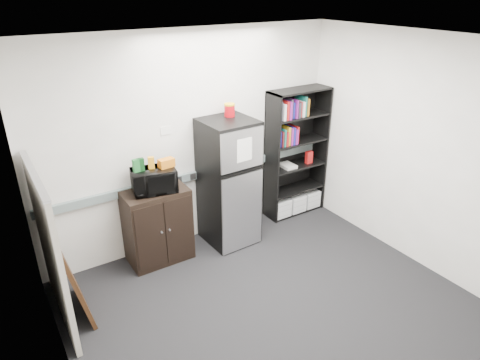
{
  "coord_description": "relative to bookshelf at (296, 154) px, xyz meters",
  "views": [
    {
      "loc": [
        -2.22,
        -2.81,
        3.14
      ],
      "look_at": [
        0.15,
        0.9,
        1.11
      ],
      "focal_mm": 32.0,
      "sensor_mm": 36.0,
      "label": 1
    }
  ],
  "objects": [
    {
      "name": "cubicle_partition",
      "position": [
        -3.43,
        -0.49,
        -0.1
      ],
      "size": [
        0.06,
        1.3,
        1.62
      ],
      "color": "gray",
      "rests_on": "floor"
    },
    {
      "name": "snack_box_c",
      "position": [
        -2.18,
        -0.05,
        0.37
      ],
      "size": [
        0.08,
        0.07,
        0.14
      ],
      "primitive_type": "cube",
      "rotation": [
        0.0,
        0.0,
        -0.28
      ],
      "color": "orange",
      "rests_on": "microwave"
    },
    {
      "name": "snack_bag",
      "position": [
        -2.02,
        -0.1,
        0.35
      ],
      "size": [
        0.19,
        0.12,
        0.1
      ],
      "primitive_type": "cube",
      "rotation": [
        0.0,
        0.0,
        0.09
      ],
      "color": "#CB6C14",
      "rests_on": "microwave"
    },
    {
      "name": "wall_back",
      "position": [
        -1.53,
        0.18,
        0.44
      ],
      "size": [
        4.0,
        0.02,
        2.7
      ],
      "primitive_type": "cube",
      "color": "silver",
      "rests_on": "floor"
    },
    {
      "name": "framed_poster",
      "position": [
        -3.3,
        -0.51,
        -0.45
      ],
      "size": [
        0.22,
        0.72,
        0.92
      ],
      "rotation": [
        0.0,
        -0.19,
        0.0
      ],
      "color": "black",
      "rests_on": "floor"
    },
    {
      "name": "snack_box_a",
      "position": [
        -2.36,
        -0.05,
        0.37
      ],
      "size": [
        0.07,
        0.05,
        0.15
      ],
      "primitive_type": "cube",
      "rotation": [
        0.0,
        0.0,
        0.06
      ],
      "color": "#1A5E27",
      "rests_on": "microwave"
    },
    {
      "name": "floor",
      "position": [
        -1.53,
        -1.57,
        -0.91
      ],
      "size": [
        4.0,
        4.0,
        0.0
      ],
      "primitive_type": "plane",
      "color": "black",
      "rests_on": "ground"
    },
    {
      "name": "microwave",
      "position": [
        -2.18,
        -0.08,
        0.16
      ],
      "size": [
        0.55,
        0.42,
        0.27
      ],
      "primitive_type": "imported",
      "rotation": [
        0.0,
        0.0,
        -0.18
      ],
      "color": "black",
      "rests_on": "cabinet"
    },
    {
      "name": "bookshelf",
      "position": [
        0.0,
        0.0,
        0.0
      ],
      "size": [
        0.9,
        0.34,
        1.85
      ],
      "color": "black",
      "rests_on": "floor"
    },
    {
      "name": "cabinet",
      "position": [
        -2.18,
        -0.06,
        -0.44
      ],
      "size": [
        0.75,
        0.5,
        0.94
      ],
      "color": "black",
      "rests_on": "floor"
    },
    {
      "name": "coffee_can",
      "position": [
        -1.11,
        -0.02,
        0.83
      ],
      "size": [
        0.13,
        0.13,
        0.18
      ],
      "color": "#A7070F",
      "rests_on": "refrigerator"
    },
    {
      "name": "snack_box_b",
      "position": [
        -2.3,
        -0.05,
        0.37
      ],
      "size": [
        0.08,
        0.06,
        0.15
      ],
      "primitive_type": "cube",
      "rotation": [
        0.0,
        0.0,
        -0.12
      ],
      "color": "#0B3412",
      "rests_on": "microwave"
    },
    {
      "name": "refrigerator",
      "position": [
        -1.21,
        -0.14,
        -0.09
      ],
      "size": [
        0.64,
        0.67,
        1.65
      ],
      "rotation": [
        0.0,
        0.0,
        0.04
      ],
      "color": "black",
      "rests_on": "floor"
    },
    {
      "name": "wall_right",
      "position": [
        0.47,
        -1.57,
        0.44
      ],
      "size": [
        0.02,
        3.5,
        2.7
      ],
      "primitive_type": "cube",
      "color": "silver",
      "rests_on": "floor"
    },
    {
      "name": "electrical_raceway",
      "position": [
        -1.53,
        0.15,
        -0.01
      ],
      "size": [
        3.92,
        0.05,
        0.1
      ],
      "primitive_type": "cube",
      "color": "slate",
      "rests_on": "wall_back"
    },
    {
      "name": "ceiling",
      "position": [
        -1.53,
        -1.57,
        1.79
      ],
      "size": [
        4.0,
        3.5,
        0.02
      ],
      "primitive_type": "cube",
      "color": "white",
      "rests_on": "wall_back"
    },
    {
      "name": "wall_note",
      "position": [
        -1.88,
        0.18,
        0.64
      ],
      "size": [
        0.14,
        0.0,
        0.1
      ],
      "primitive_type": "cube",
      "color": "white",
      "rests_on": "wall_back"
    },
    {
      "name": "wall_left",
      "position": [
        -3.53,
        -1.57,
        0.44
      ],
      "size": [
        0.02,
        3.5,
        2.7
      ],
      "primitive_type": "cube",
      "color": "silver",
      "rests_on": "floor"
    }
  ]
}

